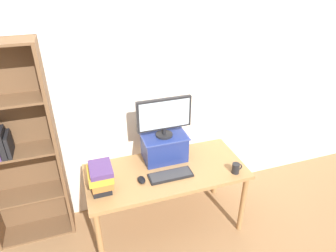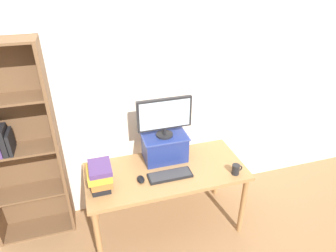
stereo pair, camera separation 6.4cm
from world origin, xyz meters
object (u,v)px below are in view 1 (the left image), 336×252
at_px(bookshelf_unit, 13,150).
at_px(book_stack, 101,177).
at_px(riser_box, 164,147).
at_px(computer_mouse, 141,180).
at_px(computer_monitor, 164,116).
at_px(coffee_mug, 236,168).
at_px(desk, 166,176).
at_px(keyboard, 171,175).

height_order(bookshelf_unit, book_stack, bookshelf_unit).
distance_m(riser_box, computer_mouse, 0.42).
distance_m(computer_monitor, coffee_mug, 0.80).
xyz_separation_m(bookshelf_unit, computer_mouse, (1.01, -0.43, -0.25)).
xyz_separation_m(desk, bookshelf_unit, (-1.27, 0.35, 0.34)).
distance_m(book_stack, coffee_mug, 1.19).
distance_m(desk, computer_mouse, 0.28).
bearing_deg(book_stack, computer_mouse, -2.29).
bearing_deg(bookshelf_unit, coffee_mug, -17.46).
distance_m(computer_monitor, keyboard, 0.54).
relative_size(desk, book_stack, 6.08).
relative_size(riser_box, keyboard, 1.08).
bearing_deg(computer_mouse, coffee_mug, -9.99).
relative_size(computer_monitor, coffee_mug, 5.02).
bearing_deg(bookshelf_unit, computer_mouse, -23.25).
bearing_deg(keyboard, bookshelf_unit, 160.62).
bearing_deg(keyboard, desk, 95.79).
xyz_separation_m(riser_box, computer_mouse, (-0.30, -0.27, -0.12)).
relative_size(computer_mouse, book_stack, 0.43).
relative_size(desk, keyboard, 3.72).
bearing_deg(computer_mouse, keyboard, -3.06).
xyz_separation_m(desk, coffee_mug, (0.59, -0.23, 0.12)).
distance_m(riser_box, coffee_mug, 0.69).
distance_m(desk, riser_box, 0.28).
relative_size(bookshelf_unit, book_stack, 7.88).
distance_m(computer_monitor, computer_mouse, 0.60).
bearing_deg(bookshelf_unit, riser_box, -7.17).
bearing_deg(computer_mouse, book_stack, 177.71).
height_order(riser_box, keyboard, riser_box).
bearing_deg(desk, computer_mouse, -161.71).
bearing_deg(coffee_mug, keyboard, 166.93).
bearing_deg(riser_box, desk, -102.96).
relative_size(bookshelf_unit, computer_mouse, 18.24).
bearing_deg(computer_mouse, riser_box, 42.28).
height_order(computer_mouse, coffee_mug, coffee_mug).
height_order(riser_box, book_stack, riser_box).
distance_m(desk, computer_monitor, 0.57).
xyz_separation_m(computer_mouse, coffee_mug, (0.84, -0.15, 0.03)).
bearing_deg(book_stack, desk, 6.78).
bearing_deg(keyboard, computer_monitor, 83.37).
bearing_deg(riser_box, computer_monitor, -90.00).
relative_size(bookshelf_unit, coffee_mug, 18.77).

